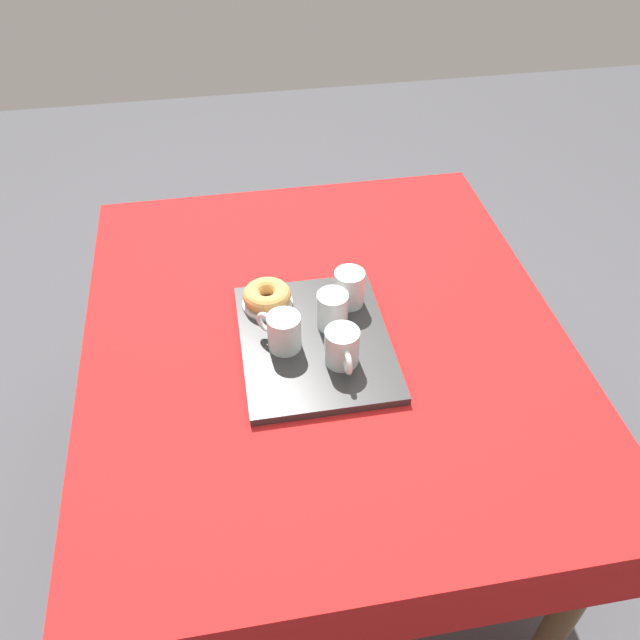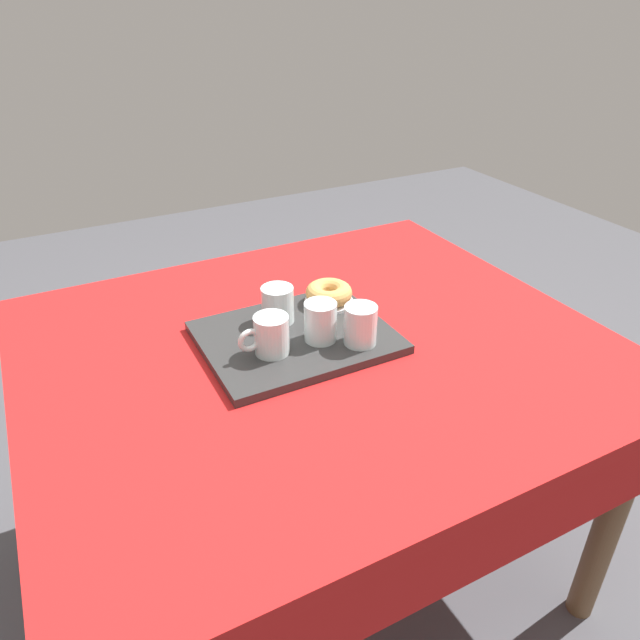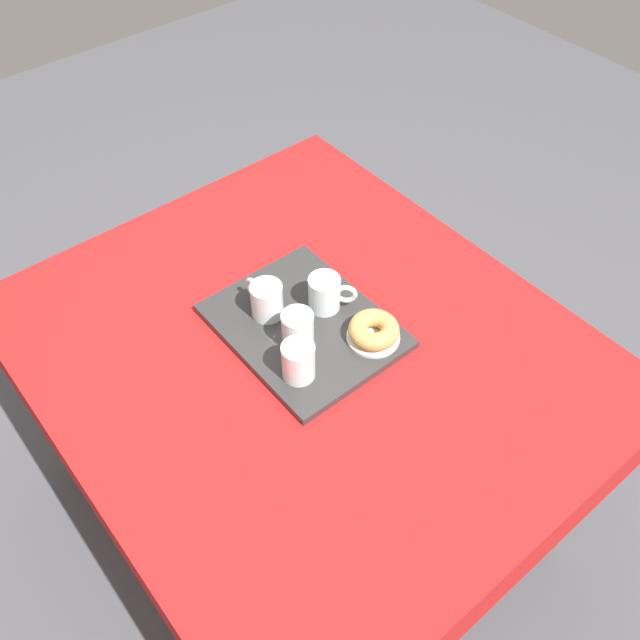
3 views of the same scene
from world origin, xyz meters
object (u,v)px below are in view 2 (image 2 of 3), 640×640
tea_mug_left (278,305)px  tea_mug_right (271,336)px  dining_table (317,375)px  sugar_donut_left (329,293)px  donut_plate_left (329,302)px  serving_tray (296,337)px  water_glass_far (320,324)px  water_glass_near (360,327)px

tea_mug_left → tea_mug_right: (-0.07, -0.12, 0.00)m
dining_table → sugar_donut_left: sugar_donut_left is taller
tea_mug_right → donut_plate_left: (0.21, 0.14, -0.04)m
serving_tray → tea_mug_left: size_ratio=4.34×
water_glass_far → sugar_donut_left: water_glass_far is taller
serving_tray → tea_mug_right: 0.10m
water_glass_near → serving_tray: bearing=137.5°
tea_mug_right → water_glass_far: bearing=-0.6°
sugar_donut_left → water_glass_far: bearing=-124.9°
serving_tray → water_glass_far: size_ratio=4.64×
water_glass_near → donut_plate_left: 0.20m
tea_mug_right → donut_plate_left: size_ratio=0.95×
dining_table → sugar_donut_left: bearing=51.7°
serving_tray → tea_mug_right: tea_mug_right is taller
dining_table → water_glass_far: bearing=-94.6°
tea_mug_right → sugar_donut_left: 0.25m
tea_mug_left → tea_mug_right: bearing=-120.5°
serving_tray → tea_mug_left: tea_mug_left is taller
dining_table → sugar_donut_left: size_ratio=11.15×
tea_mug_left → water_glass_near: size_ratio=1.07×
tea_mug_left → water_glass_far: size_ratio=1.07×
donut_plate_left → sugar_donut_left: sugar_donut_left is taller
dining_table → water_glass_near: size_ratio=14.23×
dining_table → tea_mug_right: tea_mug_right is taller
water_glass_near → sugar_donut_left: water_glass_near is taller
tea_mug_left → donut_plate_left: (0.14, 0.02, -0.04)m
dining_table → water_glass_far: water_glass_far is taller
water_glass_near → water_glass_far: same height
tea_mug_left → sugar_donut_left: 0.14m
tea_mug_right → water_glass_near: (0.19, -0.05, -0.00)m
dining_table → tea_mug_right: size_ratio=11.19×
dining_table → tea_mug_left: (-0.05, 0.10, 0.15)m
dining_table → serving_tray: serving_tray is taller
water_glass_near → tea_mug_right: bearing=163.9°
tea_mug_left → donut_plate_left: 0.15m
tea_mug_right → water_glass_far: (0.12, -0.00, -0.00)m
tea_mug_right → sugar_donut_left: (0.21, 0.14, -0.01)m
serving_tray → tea_mug_left: 0.09m
sugar_donut_left → serving_tray: bearing=-145.5°
tea_mug_right → donut_plate_left: tea_mug_right is taller
serving_tray → water_glass_far: 0.08m
sugar_donut_left → donut_plate_left: bearing=0.0°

